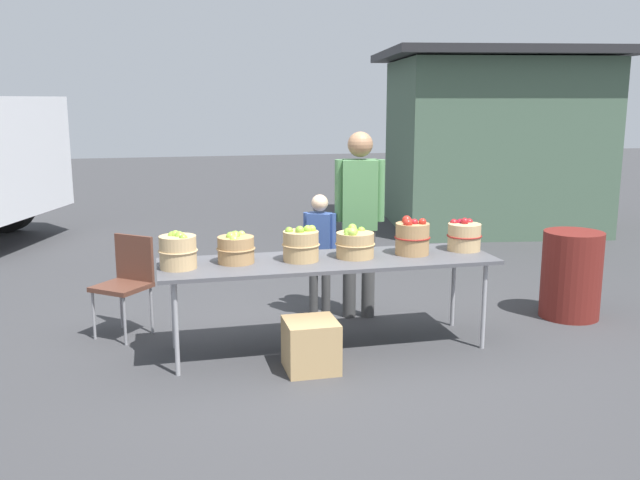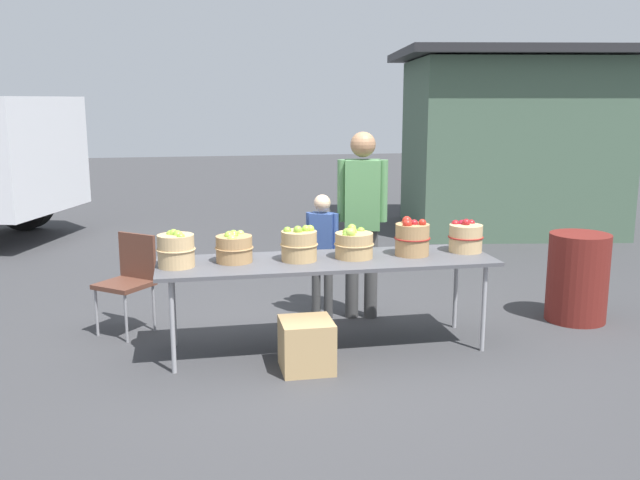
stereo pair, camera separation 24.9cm
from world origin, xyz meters
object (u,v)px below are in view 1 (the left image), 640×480
at_px(produce_crate, 311,345).
at_px(apple_basket_green_0, 178,251).
at_px(apple_basket_green_1, 236,248).
at_px(apple_basket_red_1, 464,236).
at_px(folding_chair, 127,277).
at_px(apple_basket_red_0, 412,237).
at_px(market_table, 329,264).
at_px(apple_basket_green_2, 301,245).
at_px(trash_barrel, 571,275).
at_px(child_customer, 320,246).
at_px(apple_basket_green_3, 355,244).
at_px(vendor_adult, 360,210).

bearing_deg(produce_crate, apple_basket_green_0, 156.89).
xyz_separation_m(apple_basket_green_1, apple_basket_red_1, (1.94, 0.02, 0.01)).
xyz_separation_m(apple_basket_red_1, folding_chair, (-2.81, 0.68, -0.36)).
height_order(apple_basket_green_1, apple_basket_red_1, apple_basket_red_1).
bearing_deg(apple_basket_green_1, apple_basket_red_0, -1.19).
relative_size(market_table, apple_basket_green_2, 8.92).
bearing_deg(trash_barrel, apple_basket_red_0, -171.20).
relative_size(market_table, child_customer, 2.32).
height_order(apple_basket_green_1, trash_barrel, apple_basket_green_1).
bearing_deg(market_table, apple_basket_red_0, 2.11).
bearing_deg(apple_basket_green_0, child_customer, 32.78).
height_order(apple_basket_red_0, folding_chair, apple_basket_red_0).
distance_m(market_table, folding_chair, 1.78).
bearing_deg(apple_basket_green_1, apple_basket_green_3, -2.00).
xyz_separation_m(apple_basket_red_0, trash_barrel, (1.69, 0.26, -0.49)).
relative_size(apple_basket_green_3, folding_chair, 0.38).
distance_m(apple_basket_green_2, produce_crate, 0.81).
xyz_separation_m(vendor_adult, produce_crate, (-0.73, -1.18, -0.82)).
relative_size(apple_basket_red_0, trash_barrel, 0.39).
bearing_deg(apple_basket_red_0, folding_chair, 162.66).
xyz_separation_m(market_table, apple_basket_red_0, (0.72, 0.03, 0.18)).
height_order(market_table, apple_basket_green_1, apple_basket_green_1).
height_order(market_table, trash_barrel, trash_barrel).
relative_size(apple_basket_green_3, produce_crate, 0.84).
bearing_deg(folding_chair, apple_basket_green_2, 11.13).
xyz_separation_m(market_table, apple_basket_green_2, (-0.23, 0.01, 0.17)).
distance_m(apple_basket_green_3, vendor_adult, 0.79).
distance_m(trash_barrel, produce_crate, 2.76).
bearing_deg(apple_basket_green_1, market_table, -4.39).
bearing_deg(apple_basket_green_1, child_customer, 41.56).
bearing_deg(apple_basket_green_3, vendor_adult, 70.65).
height_order(apple_basket_red_1, trash_barrel, apple_basket_red_1).
bearing_deg(child_customer, apple_basket_green_1, 67.31).
relative_size(apple_basket_green_0, produce_crate, 0.77).
relative_size(apple_basket_green_0, folding_chair, 0.35).
bearing_deg(apple_basket_green_0, apple_basket_red_0, 1.46).
distance_m(vendor_adult, trash_barrel, 2.07).
distance_m(apple_basket_green_0, apple_basket_green_1, 0.45).
bearing_deg(apple_basket_red_0, apple_basket_red_1, 5.41).
xyz_separation_m(vendor_adult, child_customer, (-0.36, 0.06, -0.33)).
bearing_deg(apple_basket_red_1, trash_barrel, 10.16).
distance_m(folding_chair, trash_barrel, 4.04).
relative_size(apple_basket_green_1, folding_chair, 0.36).
bearing_deg(produce_crate, trash_barrel, 15.01).
bearing_deg(trash_barrel, folding_chair, 173.41).
distance_m(apple_basket_green_1, produce_crate, 0.96).
height_order(apple_basket_green_2, apple_basket_green_3, apple_basket_green_2).
bearing_deg(apple_basket_green_0, vendor_adult, 25.04).
relative_size(apple_basket_green_1, apple_basket_green_3, 0.94).
xyz_separation_m(apple_basket_red_1, trash_barrel, (1.20, 0.22, -0.46)).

